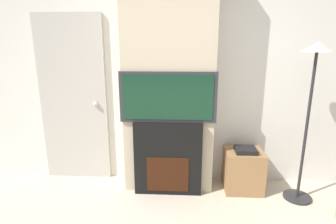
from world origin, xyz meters
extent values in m
cube|color=silver|center=(0.00, 2.03, 1.35)|extent=(6.00, 0.06, 2.70)
cube|color=beige|center=(0.00, 1.82, 1.35)|extent=(1.00, 0.35, 2.70)
cube|color=black|center=(0.00, 1.65, 0.43)|extent=(0.76, 0.14, 0.85)
cube|color=#33160A|center=(0.00, 1.57, 0.26)|extent=(0.47, 0.01, 0.41)
cube|color=#2D2D33|center=(0.00, 1.65, 1.12)|extent=(1.04, 0.06, 0.54)
cube|color=#143823|center=(0.00, 1.61, 1.12)|extent=(0.95, 0.01, 0.48)
cylinder|color=#262628|center=(1.45, 1.59, 0.01)|extent=(0.30, 0.30, 0.03)
cylinder|color=#262628|center=(1.45, 1.59, 0.81)|extent=(0.03, 0.03, 1.57)
cone|color=silver|center=(1.45, 1.59, 1.65)|extent=(0.29, 0.29, 0.10)
cube|color=#997047|center=(0.87, 1.75, 0.24)|extent=(0.43, 0.38, 0.49)
cube|color=black|center=(0.87, 1.71, 0.51)|extent=(0.23, 0.21, 0.05)
cube|color=#BCB7AD|center=(-1.17, 1.98, 1.01)|extent=(0.82, 0.04, 2.03)
sphere|color=silver|center=(-0.89, 1.94, 0.97)|extent=(0.06, 0.06, 0.06)
camera|label=1|loc=(0.15, -1.09, 1.65)|focal=28.00mm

